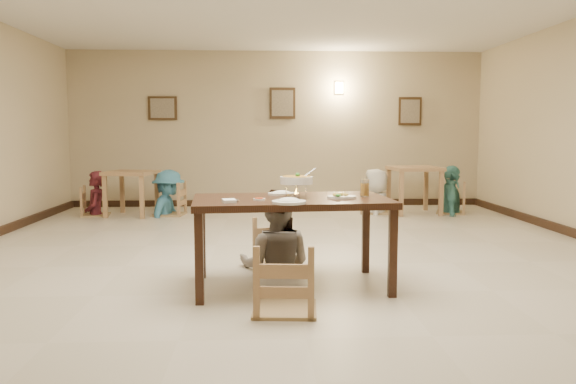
{
  "coord_description": "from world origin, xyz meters",
  "views": [
    {
      "loc": [
        -0.31,
        -5.99,
        1.42
      ],
      "look_at": [
        -0.04,
        -0.36,
        0.83
      ],
      "focal_mm": 35.0,
      "sensor_mm": 36.0,
      "label": 1
    }
  ],
  "objects": [
    {
      "name": "floor",
      "position": [
        0.0,
        0.0,
        0.0
      ],
      "size": [
        10.0,
        10.0,
        0.0
      ],
      "primitive_type": "plane",
      "color": "beige",
      "rests_on": "ground"
    },
    {
      "name": "wall_back",
      "position": [
        0.0,
        5.0,
        1.5
      ],
      "size": [
        10.0,
        0.0,
        10.0
      ],
      "primitive_type": "plane",
      "rotation": [
        1.57,
        0.0,
        0.0
      ],
      "color": "tan",
      "rests_on": "floor"
    },
    {
      "name": "wall_front",
      "position": [
        0.0,
        -5.0,
        1.5
      ],
      "size": [
        10.0,
        0.0,
        10.0
      ],
      "primitive_type": "plane",
      "rotation": [
        -1.57,
        0.0,
        0.0
      ],
      "color": "tan",
      "rests_on": "floor"
    },
    {
      "name": "baseboard_back",
      "position": [
        0.0,
        4.97,
        0.06
      ],
      "size": [
        8.0,
        0.06,
        0.12
      ],
      "primitive_type": "cube",
      "color": "black",
      "rests_on": "floor"
    },
    {
      "name": "picture_a",
      "position": [
        -2.2,
        4.96,
        1.9
      ],
      "size": [
        0.55,
        0.04,
        0.45
      ],
      "color": "#322112",
      "rests_on": "wall_back"
    },
    {
      "name": "picture_b",
      "position": [
        0.1,
        4.96,
        2.0
      ],
      "size": [
        0.5,
        0.04,
        0.6
      ],
      "color": "#322112",
      "rests_on": "wall_back"
    },
    {
      "name": "picture_c",
      "position": [
        2.6,
        4.96,
        1.85
      ],
      "size": [
        0.45,
        0.04,
        0.55
      ],
      "color": "#322112",
      "rests_on": "wall_back"
    },
    {
      "name": "wall_sconce",
      "position": [
        1.2,
        4.96,
        2.3
      ],
      "size": [
        0.16,
        0.05,
        0.22
      ],
      "primitive_type": "cube",
      "color": "#FFD88C",
      "rests_on": "wall_back"
    },
    {
      "name": "main_table",
      "position": [
        -0.04,
        -0.89,
        0.75
      ],
      "size": [
        1.85,
        1.14,
        0.83
      ],
      "rotation": [
        0.0,
        0.0,
        0.08
      ],
      "color": "#321B10",
      "rests_on": "floor"
    },
    {
      "name": "chair_far",
      "position": [
        -0.15,
        -0.07,
        0.47
      ],
      "size": [
        0.45,
        0.45,
        0.95
      ],
      "rotation": [
        0.0,
        0.0,
        0.28
      ],
      "color": "#A68557",
      "rests_on": "floor"
    },
    {
      "name": "chair_near",
      "position": [
        -0.13,
        -1.6,
        0.53
      ],
      "size": [
        0.5,
        0.5,
        1.07
      ],
      "rotation": [
        0.0,
        0.0,
        3.06
      ],
      "color": "#A68557",
      "rests_on": "floor"
    },
    {
      "name": "main_diner",
      "position": [
        -0.16,
        -0.13,
        0.84
      ],
      "size": [
        0.92,
        0.77,
        1.67
      ],
      "primitive_type": "imported",
      "rotation": [
        0.0,
        0.0,
        2.95
      ],
      "color": "gray",
      "rests_on": "floor"
    },
    {
      "name": "curry_warmer",
      "position": [
        0.01,
        -0.87,
        0.99
      ],
      "size": [
        0.34,
        0.3,
        0.27
      ],
      "color": "silver",
      "rests_on": "main_table"
    },
    {
      "name": "rice_plate_far",
      "position": [
        -0.12,
        -0.63,
        0.85
      ],
      "size": [
        0.27,
        0.27,
        0.06
      ],
      "color": "white",
      "rests_on": "main_table"
    },
    {
      "name": "rice_plate_near",
      "position": [
        -0.08,
        -1.29,
        0.85
      ],
      "size": [
        0.29,
        0.29,
        0.07
      ],
      "color": "white",
      "rests_on": "main_table"
    },
    {
      "name": "fried_plate",
      "position": [
        0.42,
        -0.95,
        0.85
      ],
      "size": [
        0.27,
        0.27,
        0.06
      ],
      "color": "white",
      "rests_on": "main_table"
    },
    {
      "name": "chili_dish",
      "position": [
        -0.33,
        -1.06,
        0.84
      ],
      "size": [
        0.11,
        0.11,
        0.02
      ],
      "color": "white",
      "rests_on": "main_table"
    },
    {
      "name": "napkin_cutlery",
      "position": [
        -0.59,
        -1.2,
        0.85
      ],
      "size": [
        0.16,
        0.23,
        0.03
      ],
      "color": "white",
      "rests_on": "main_table"
    },
    {
      "name": "drink_glass",
      "position": [
        0.66,
        -0.79,
        0.91
      ],
      "size": [
        0.08,
        0.08,
        0.16
      ],
      "color": "white",
      "rests_on": "main_table"
    },
    {
      "name": "bg_table_left",
      "position": [
        -2.56,
        3.77,
        0.64
      ],
      "size": [
        0.91,
        0.91,
        0.77
      ],
      "rotation": [
        0.0,
        0.0,
        -0.2
      ],
      "color": "#A17850",
      "rests_on": "floor"
    },
    {
      "name": "bg_table_right",
      "position": [
        2.4,
        3.81,
        0.69
      ],
      "size": [
        0.9,
        0.9,
        0.83
      ],
      "rotation": [
        0.0,
        0.0,
        0.08
      ],
      "color": "#A17850",
      "rests_on": "floor"
    },
    {
      "name": "bg_chair_ll",
      "position": [
        -3.19,
        3.8,
        0.48
      ],
      "size": [
        0.45,
        0.45,
        0.96
      ],
      "rotation": [
        0.0,
        0.0,
        1.72
      ],
      "color": "#A68557",
      "rests_on": "floor"
    },
    {
      "name": "bg_chair_lr",
      "position": [
        -1.93,
        3.79,
        0.55
      ],
      "size": [
        0.51,
        0.51,
        1.1
      ],
      "rotation": [
        0.0,
        0.0,
        -1.7
      ],
      "color": "#A68557",
      "rests_on": "floor"
    },
    {
      "name": "bg_chair_rl",
      "position": [
        1.73,
        3.88,
        0.54
      ],
      "size": [
        0.51,
        0.51,
        1.08
      ],
      "rotation": [
        0.0,
        0.0,
        1.32
      ],
      "color": "#A68557",
      "rests_on": "floor"
    },
    {
      "name": "bg_chair_rr",
      "position": [
        3.07,
        3.81,
        0.51
      ],
      "size": [
        0.48,
        0.48,
        1.03
      ],
      "rotation": [
        0.0,
        0.0,
        -1.93
      ],
      "color": "#A68557",
      "rests_on": "floor"
    },
    {
      "name": "bg_diner_a",
      "position": [
        -3.19,
        3.8,
        0.77
      ],
      "size": [
        0.48,
        0.63,
        1.55
      ],
      "primitive_type": "imported",
      "rotation": [
        0.0,
        0.0,
        4.92
      ],
      "color": "#501923",
      "rests_on": "floor"
    },
    {
      "name": "bg_diner_b",
      "position": [
        -1.93,
        3.79,
        0.79
      ],
      "size": [
        0.82,
        1.14,
        1.59
      ],
      "primitive_type": "imported",
      "rotation": [
        0.0,
        0.0,
        1.32
      ],
      "color": "teal",
      "rests_on": "floor"
    },
    {
      "name": "bg_diner_c",
      "position": [
        1.73,
        3.88,
        0.79
      ],
      "size": [
        0.64,
        0.85,
        1.58
      ],
      "primitive_type": "imported",
      "rotation": [
        0.0,
        0.0,
        4.53
      ],
      "color": "silver",
      "rests_on": "floor"
    },
    {
      "name": "bg_diner_d",
      "position": [
        3.07,
        3.81,
        0.85
      ],
      "size": [
        0.66,
        1.07,
        1.71
      ],
      "primitive_type": "imported",
      "rotation": [
        0.0,
        0.0,
        1.31
      ],
      "color": "teal",
      "rests_on": "floor"
    }
  ]
}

